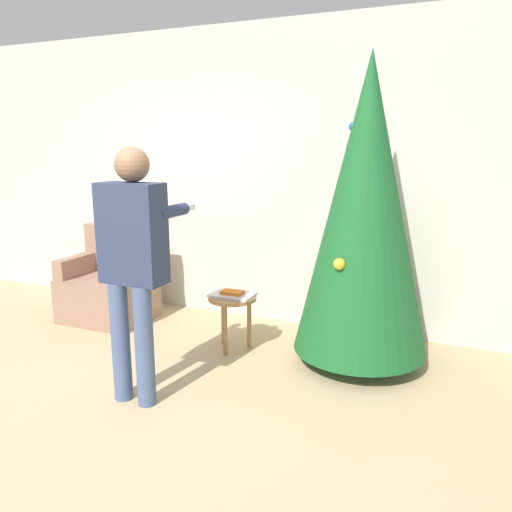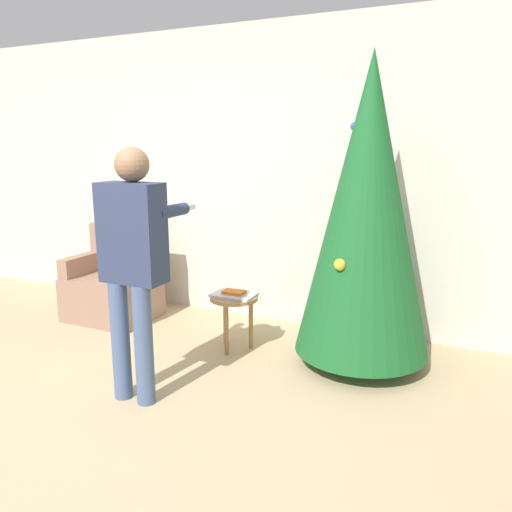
# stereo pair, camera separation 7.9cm
# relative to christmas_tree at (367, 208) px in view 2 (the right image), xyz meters

# --- Properties ---
(ground_plane) EXTENTS (14.00, 14.00, 0.00)m
(ground_plane) POSITION_rel_christmas_tree_xyz_m (-1.37, -1.56, -1.20)
(ground_plane) COLOR tan
(wall_back) EXTENTS (8.00, 0.06, 2.70)m
(wall_back) POSITION_rel_christmas_tree_xyz_m (-1.37, 0.67, 0.15)
(wall_back) COLOR beige
(wall_back) RESTS_ON ground_plane
(christmas_tree) EXTENTS (1.00, 1.00, 2.30)m
(christmas_tree) POSITION_rel_christmas_tree_xyz_m (0.00, 0.00, 0.00)
(christmas_tree) COLOR brown
(christmas_tree) RESTS_ON ground_plane
(armchair) EXTENTS (0.79, 0.62, 0.88)m
(armchair) POSITION_rel_christmas_tree_xyz_m (-2.41, 0.06, -0.89)
(armchair) COLOR #93705B
(armchair) RESTS_ON ground_plane
(person_standing) EXTENTS (0.43, 0.57, 1.64)m
(person_standing) POSITION_rel_christmas_tree_xyz_m (-1.22, -1.13, -0.22)
(person_standing) COLOR #475B84
(person_standing) RESTS_ON ground_plane
(side_stool) EXTENTS (0.39, 0.39, 0.45)m
(side_stool) POSITION_rel_christmas_tree_xyz_m (-1.00, -0.16, -0.82)
(side_stool) COLOR #A37547
(side_stool) RESTS_ON ground_plane
(laptop) EXTENTS (0.35, 0.23, 0.02)m
(laptop) POSITION_rel_christmas_tree_xyz_m (-1.00, -0.16, -0.74)
(laptop) COLOR silver
(laptop) RESTS_ON side_stool
(book) EXTENTS (0.18, 0.11, 0.02)m
(book) POSITION_rel_christmas_tree_xyz_m (-1.00, -0.16, -0.72)
(book) COLOR orange
(book) RESTS_ON laptop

